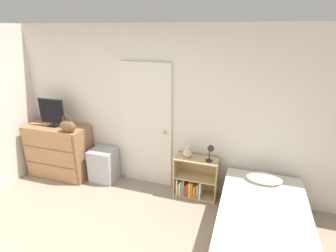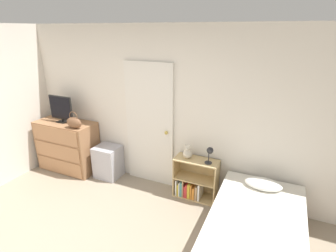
# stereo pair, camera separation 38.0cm
# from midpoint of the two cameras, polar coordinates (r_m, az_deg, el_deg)

# --- Properties ---
(wall_back) EXTENTS (10.00, 0.06, 2.55)m
(wall_back) POSITION_cam_midpoint_polar(r_m,az_deg,el_deg) (4.16, -7.09, 3.59)
(wall_back) COLOR silver
(wall_back) RESTS_ON ground_plane
(door_closed) EXTENTS (0.83, 0.09, 2.02)m
(door_closed) POSITION_cam_midpoint_polar(r_m,az_deg,el_deg) (4.20, -7.18, -0.09)
(door_closed) COLOR silver
(door_closed) RESTS_ON ground_plane
(dresser) EXTENTS (1.08, 0.52, 0.92)m
(dresser) POSITION_cam_midpoint_polar(r_m,az_deg,el_deg) (5.06, -24.57, -4.94)
(dresser) COLOR #996B47
(dresser) RESTS_ON ground_plane
(tv) EXTENTS (0.48, 0.16, 0.47)m
(tv) POSITION_cam_midpoint_polar(r_m,az_deg,el_deg) (4.86, -26.08, 2.70)
(tv) COLOR black
(tv) RESTS_ON dresser
(handbag) EXTENTS (0.29, 0.14, 0.29)m
(handbag) POSITION_cam_midpoint_polar(r_m,az_deg,el_deg) (4.52, -23.28, -0.05)
(handbag) COLOR brown
(handbag) RESTS_ON dresser
(storage_bin) EXTENTS (0.42, 0.38, 0.56)m
(storage_bin) POSITION_cam_midpoint_polar(r_m,az_deg,el_deg) (4.70, -16.08, -8.18)
(storage_bin) COLOR #ADADB7
(storage_bin) RESTS_ON ground_plane
(bookshelf) EXTENTS (0.66, 0.29, 0.64)m
(bookshelf) POSITION_cam_midpoint_polar(r_m,az_deg,el_deg) (4.16, 2.94, -11.95)
(bookshelf) COLOR tan
(bookshelf) RESTS_ON ground_plane
(teddy_bear) EXTENTS (0.14, 0.14, 0.22)m
(teddy_bear) POSITION_cam_midpoint_polar(r_m,az_deg,el_deg) (3.95, 1.55, -5.61)
(teddy_bear) COLOR beige
(teddy_bear) RESTS_ON bookshelf
(desk_lamp) EXTENTS (0.12, 0.12, 0.26)m
(desk_lamp) POSITION_cam_midpoint_polar(r_m,az_deg,el_deg) (3.80, 6.41, -5.34)
(desk_lamp) COLOR #262628
(desk_lamp) RESTS_ON bookshelf
(bed) EXTENTS (1.05, 1.94, 0.62)m
(bed) POSITION_cam_midpoint_polar(r_m,az_deg,el_deg) (3.41, 16.59, -21.13)
(bed) COLOR brown
(bed) RESTS_ON ground_plane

